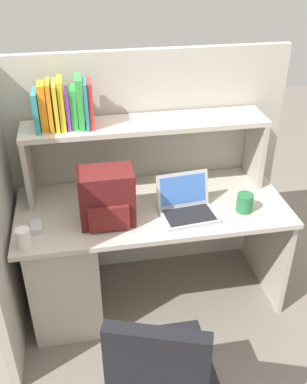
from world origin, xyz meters
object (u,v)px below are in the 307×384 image
at_px(laptop, 186,206).
at_px(paper_cup, 24,238).
at_px(snack_canister, 245,203).
at_px(computer_mouse, 36,227).
at_px(backpack, 107,198).

xyz_separation_m(laptop, paper_cup, (-0.90, -0.15, 0.00)).
relative_size(laptop, snack_canister, 3.08).
relative_size(laptop, computer_mouse, 3.21).
height_order(laptop, backpack, backpack).
bearing_deg(computer_mouse, backpack, -3.43).
bearing_deg(snack_canister, backpack, 177.36).
relative_size(paper_cup, snack_canister, 0.98).
xyz_separation_m(backpack, computer_mouse, (-0.39, -0.01, -0.14)).
distance_m(backpack, computer_mouse, 0.42).
bearing_deg(backpack, laptop, -0.36).
xyz_separation_m(computer_mouse, paper_cup, (-0.05, -0.14, 0.04)).
bearing_deg(computer_mouse, laptop, -4.18).
bearing_deg(backpack, computer_mouse, -178.97).
relative_size(backpack, computer_mouse, 3.06).
bearing_deg(laptop, paper_cup, -170.80).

